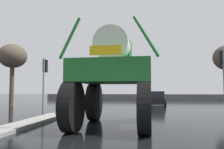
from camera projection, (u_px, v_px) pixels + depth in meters
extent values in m
plane|color=black|center=(133.00, 106.00, 23.35)|extent=(120.00, 120.00, 0.00)
cube|color=gray|center=(28.00, 123.00, 10.85)|extent=(1.13, 8.28, 0.15)
cylinder|color=black|center=(94.00, 102.00, 12.43)|extent=(0.58, 2.05, 2.03)
cylinder|color=black|center=(146.00, 102.00, 11.96)|extent=(0.58, 2.05, 2.03)
cylinder|color=black|center=(72.00, 106.00, 8.90)|extent=(0.58, 2.05, 2.03)
cylinder|color=black|center=(145.00, 107.00, 8.43)|extent=(0.58, 2.05, 2.03)
cube|color=#1E6B28|center=(115.00, 73.00, 10.52)|extent=(3.52, 4.44, 0.91)
cube|color=#1A5B22|center=(116.00, 53.00, 11.03)|extent=(1.49, 1.37, 1.08)
cylinder|color=silver|center=(112.00, 45.00, 9.99)|extent=(1.55, 1.36, 1.49)
cylinder|color=#1E6B28|center=(70.00, 38.00, 8.96)|extent=(0.90, 0.16, 1.65)
cylinder|color=#1E6B28|center=(146.00, 36.00, 8.46)|extent=(1.00, 0.17, 1.61)
cube|color=yellow|center=(105.00, 50.00, 8.43)|extent=(1.22, 0.10, 0.36)
cube|color=black|center=(157.00, 100.00, 24.69)|extent=(2.20, 4.28, 0.70)
cube|color=#23282D|center=(157.00, 94.00, 24.59)|extent=(1.81, 2.28, 0.64)
cylinder|color=black|center=(150.00, 102.00, 26.19)|extent=(0.25, 0.62, 0.60)
cylinder|color=black|center=(166.00, 102.00, 25.77)|extent=(0.25, 0.62, 0.60)
cylinder|color=black|center=(148.00, 103.00, 23.58)|extent=(0.25, 0.62, 0.60)
cylinder|color=black|center=(165.00, 103.00, 23.16)|extent=(0.25, 0.62, 0.60)
cylinder|color=slate|center=(43.00, 86.00, 15.01)|extent=(0.11, 0.11, 3.79)
cube|color=black|center=(45.00, 66.00, 15.32)|extent=(0.24, 0.32, 0.84)
sphere|color=red|center=(46.00, 62.00, 15.52)|extent=(0.17, 0.17, 0.17)
sphere|color=#3C2403|center=(46.00, 66.00, 15.50)|extent=(0.17, 0.17, 0.17)
sphere|color=black|center=(46.00, 70.00, 15.49)|extent=(0.17, 0.17, 0.17)
cylinder|color=slate|center=(224.00, 83.00, 13.63)|extent=(0.11, 0.11, 4.15)
cube|color=black|center=(222.00, 58.00, 13.95)|extent=(0.24, 0.32, 0.84)
sphere|color=red|center=(221.00, 54.00, 14.15)|extent=(0.17, 0.17, 0.17)
sphere|color=#3C2403|center=(221.00, 58.00, 14.13)|extent=(0.17, 0.17, 0.17)
sphere|color=black|center=(221.00, 62.00, 14.11)|extent=(0.17, 0.17, 0.17)
cylinder|color=slate|center=(82.00, 89.00, 30.09)|extent=(0.11, 0.11, 3.49)
cube|color=black|center=(82.00, 80.00, 30.39)|extent=(0.24, 0.32, 0.84)
sphere|color=red|center=(83.00, 78.00, 30.59)|extent=(0.17, 0.17, 0.17)
sphere|color=#3C2403|center=(83.00, 80.00, 30.58)|extent=(0.17, 0.17, 0.17)
sphere|color=black|center=(83.00, 82.00, 30.56)|extent=(0.17, 0.17, 0.17)
cylinder|color=slate|center=(97.00, 90.00, 29.84)|extent=(0.11, 0.11, 3.31)
cube|color=black|center=(97.00, 81.00, 30.13)|extent=(0.24, 0.32, 0.84)
sphere|color=red|center=(97.00, 79.00, 30.34)|extent=(0.17, 0.17, 0.17)
sphere|color=#3C2403|center=(97.00, 81.00, 30.32)|extent=(0.17, 0.17, 0.17)
sphere|color=black|center=(97.00, 83.00, 30.30)|extent=(0.17, 0.17, 0.17)
cylinder|color=#473828|center=(12.00, 86.00, 23.10)|extent=(0.42, 0.42, 4.14)
ellipsoid|color=brown|center=(13.00, 56.00, 23.30)|extent=(2.87, 2.87, 2.44)
cube|color=#59595B|center=(136.00, 97.00, 40.45)|extent=(32.84, 0.24, 0.90)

